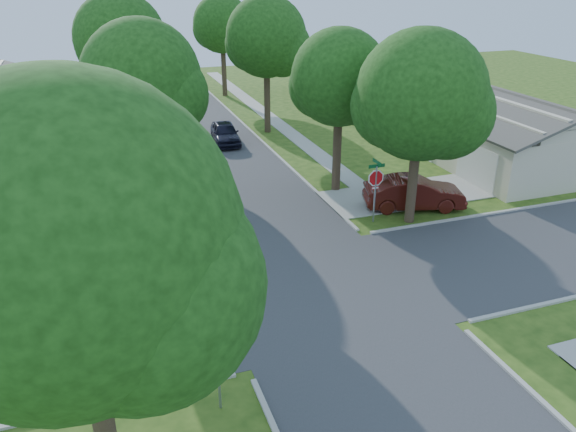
% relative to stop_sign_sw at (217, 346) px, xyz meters
% --- Properties ---
extents(ground, '(100.00, 100.00, 0.00)m').
position_rel_stop_sign_sw_xyz_m(ground, '(4.70, 4.70, -2.03)').
color(ground, '#294713').
rests_on(ground, ground).
extents(road_ns, '(7.00, 100.00, 0.02)m').
position_rel_stop_sign_sw_xyz_m(road_ns, '(4.70, 4.70, -2.03)').
color(road_ns, '#333335').
rests_on(road_ns, ground).
extents(sidewalk_ne, '(1.20, 40.00, 0.04)m').
position_rel_stop_sign_sw_xyz_m(sidewalk_ne, '(10.80, 30.70, -2.01)').
color(sidewalk_ne, '#9E9B91').
rests_on(sidewalk_ne, ground).
extents(sidewalk_nw, '(1.20, 40.00, 0.04)m').
position_rel_stop_sign_sw_xyz_m(sidewalk_nw, '(-1.40, 30.70, -2.01)').
color(sidewalk_nw, '#9E9B91').
rests_on(sidewalk_nw, ground).
extents(driveway, '(8.80, 3.60, 0.05)m').
position_rel_stop_sign_sw_xyz_m(driveway, '(12.60, 11.80, -2.01)').
color(driveway, '#9E9B91').
rests_on(driveway, ground).
extents(stop_sign_sw, '(1.05, 0.80, 2.98)m').
position_rel_stop_sign_sw_xyz_m(stop_sign_sw, '(0.00, 0.00, 0.00)').
color(stop_sign_sw, gray).
rests_on(stop_sign_sw, ground).
extents(stop_sign_ne, '(1.05, 0.80, 2.98)m').
position_rel_stop_sign_sw_xyz_m(stop_sign_ne, '(9.40, 9.40, 0.00)').
color(stop_sign_ne, gray).
rests_on(stop_sign_ne, ground).
extents(tree_e_near, '(4.97, 4.80, 8.28)m').
position_rel_stop_sign_sw_xyz_m(tree_e_near, '(9.45, 13.71, 3.61)').
color(tree_e_near, '#38281C').
rests_on(tree_e_near, ground).
extents(tree_e_mid, '(5.59, 5.40, 9.21)m').
position_rel_stop_sign_sw_xyz_m(tree_e_mid, '(9.46, 25.71, 4.22)').
color(tree_e_mid, '#38281C').
rests_on(tree_e_mid, ground).
extents(tree_e_far, '(5.17, 5.00, 8.72)m').
position_rel_stop_sign_sw_xyz_m(tree_e_far, '(9.45, 38.71, 3.95)').
color(tree_e_far, '#38281C').
rests_on(tree_e_far, ground).
extents(tree_w_near, '(5.38, 5.20, 8.97)m').
position_rel_stop_sign_sw_xyz_m(tree_w_near, '(0.06, 13.71, 4.08)').
color(tree_w_near, '#38281C').
rests_on(tree_w_near, ground).
extents(tree_w_mid, '(5.80, 5.60, 9.56)m').
position_rel_stop_sign_sw_xyz_m(tree_w_mid, '(0.06, 25.71, 4.46)').
color(tree_w_mid, '#38281C').
rests_on(tree_w_mid, ground).
extents(tree_w_far, '(4.76, 4.60, 8.04)m').
position_rel_stop_sign_sw_xyz_m(tree_w_far, '(0.05, 38.71, 3.48)').
color(tree_w_far, '#38281C').
rests_on(tree_w_far, ground).
extents(tree_sw_corner, '(6.21, 6.00, 9.55)m').
position_rel_stop_sign_sw_xyz_m(tree_sw_corner, '(-2.74, -2.29, 4.23)').
color(tree_sw_corner, '#38281C').
rests_on(tree_sw_corner, ground).
extents(tree_ne_corner, '(5.80, 5.60, 8.66)m').
position_rel_stop_sign_sw_xyz_m(tree_ne_corner, '(11.06, 8.91, 3.56)').
color(tree_ne_corner, '#38281C').
rests_on(tree_ne_corner, ground).
extents(house_ne_near, '(8.42, 13.60, 4.23)m').
position_rel_stop_sign_sw_xyz_m(house_ne_near, '(20.69, 15.70, -0.51)').
color(house_ne_near, beige).
rests_on(house_ne_near, ground).
extents(house_ne_far, '(8.42, 13.60, 4.23)m').
position_rel_stop_sign_sw_xyz_m(house_ne_far, '(20.69, 33.70, -0.51)').
color(house_ne_far, beige).
rests_on(house_ne_far, ground).
extents(car_driveway, '(5.08, 2.98, 1.58)m').
position_rel_stop_sign_sw_xyz_m(car_driveway, '(11.98, 10.20, -1.24)').
color(car_driveway, '#4A140F').
rests_on(car_driveway, ground).
extents(car_curb_east, '(2.01, 4.25, 1.41)m').
position_rel_stop_sign_sw_xyz_m(car_curb_east, '(5.90, 23.95, -1.33)').
color(car_curb_east, black).
rests_on(car_curb_east, ground).
extents(car_curb_west, '(2.76, 5.42, 1.51)m').
position_rel_stop_sign_sw_xyz_m(car_curb_west, '(3.50, 48.36, -1.28)').
color(car_curb_west, black).
rests_on(car_curb_west, ground).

